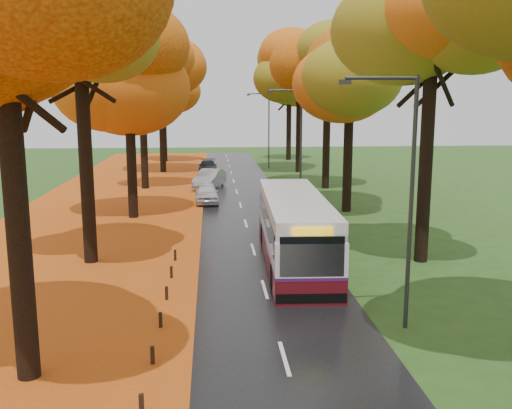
{
  "coord_description": "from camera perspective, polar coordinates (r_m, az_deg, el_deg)",
  "views": [
    {
      "loc": [
        -1.99,
        -9.01,
        7.26
      ],
      "look_at": [
        0.0,
        16.26,
        2.6
      ],
      "focal_mm": 40.0,
      "sensor_mm": 36.0,
      "label": 1
    }
  ],
  "objects": [
    {
      "name": "trees_right",
      "position": [
        37.15,
        10.12,
        14.01
      ],
      "size": [
        9.3,
        74.2,
        13.96
      ],
      "color": "black",
      "rests_on": "ground"
    },
    {
      "name": "streetlamp_far",
      "position": [
        61.35,
        1.06,
        8.04
      ],
      "size": [
        2.45,
        0.18,
        8.0
      ],
      "color": "#333538",
      "rests_on": "ground"
    },
    {
      "name": "centre_line",
      "position": [
        34.82,
        -1.13,
        -1.54
      ],
      "size": [
        0.12,
        90.0,
        0.01
      ],
      "primitive_type": "cube",
      "color": "silver",
      "rests_on": "road"
    },
    {
      "name": "bollard_row",
      "position": [
        15.48,
        -10.8,
        -16.66
      ],
      "size": [
        0.11,
        23.51,
        0.52
      ],
      "color": "black",
      "rests_on": "ground"
    },
    {
      "name": "leaf_verge",
      "position": [
        35.47,
        -15.81,
        -1.77
      ],
      "size": [
        12.0,
        90.0,
        0.02
      ],
      "primitive_type": "cube",
      "color": "maroon",
      "rests_on": "ground"
    },
    {
      "name": "leaf_drift",
      "position": [
        34.78,
        -6.16,
        -1.62
      ],
      "size": [
        0.9,
        90.0,
        0.01
      ],
      "primitive_type": "cube",
      "color": "orange",
      "rests_on": "road"
    },
    {
      "name": "road",
      "position": [
        34.82,
        -1.13,
        -1.58
      ],
      "size": [
        6.5,
        90.0,
        0.04
      ],
      "primitive_type": "cube",
      "color": "black",
      "rests_on": "ground"
    },
    {
      "name": "streetlamp_mid",
      "position": [
        39.54,
        4.17,
        6.7
      ],
      "size": [
        2.45,
        0.18,
        8.0
      ],
      "color": "#333538",
      "rests_on": "ground"
    },
    {
      "name": "car_silver",
      "position": [
        47.45,
        -4.66,
        2.58
      ],
      "size": [
        2.94,
        4.96,
        1.54
      ],
      "primitive_type": "imported",
      "rotation": [
        0.0,
        0.0,
        -0.3
      ],
      "color": "gray",
      "rests_on": "road"
    },
    {
      "name": "car_dark",
      "position": [
        57.28,
        -4.85,
        3.79
      ],
      "size": [
        1.83,
        4.44,
        1.28
      ],
      "primitive_type": "imported",
      "rotation": [
        0.0,
        0.0,
        -0.01
      ],
      "color": "black",
      "rests_on": "road"
    },
    {
      "name": "trees_left",
      "position": [
        36.51,
        -13.05,
        13.73
      ],
      "size": [
        9.2,
        74.0,
        13.88
      ],
      "color": "black",
      "rests_on": "ground"
    },
    {
      "name": "streetlamp_near",
      "position": [
        18.19,
        14.6,
        2.03
      ],
      "size": [
        2.45,
        0.18,
        8.0
      ],
      "color": "#333538",
      "rests_on": "ground"
    },
    {
      "name": "bus",
      "position": [
        25.6,
        3.86,
        -2.34
      ],
      "size": [
        3.03,
        11.52,
        3.01
      ],
      "rotation": [
        0.0,
        0.0,
        -0.04
      ],
      "color": "#510C13",
      "rests_on": "road"
    },
    {
      "name": "car_white",
      "position": [
        40.78,
        -4.95,
        1.16
      ],
      "size": [
        1.76,
        4.09,
        1.37
      ],
      "primitive_type": "imported",
      "rotation": [
        0.0,
        0.0,
        0.04
      ],
      "color": "silver",
      "rests_on": "road"
    }
  ]
}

